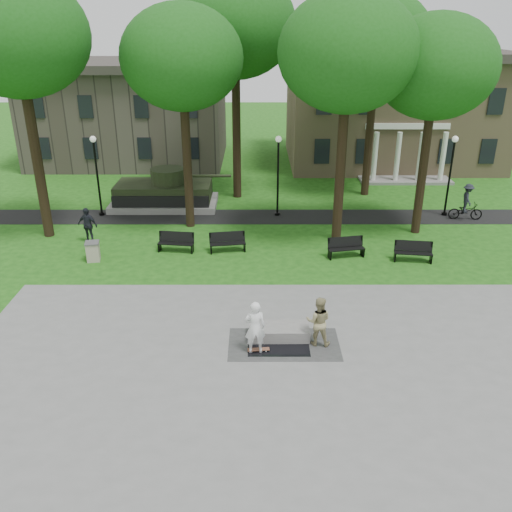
{
  "coord_description": "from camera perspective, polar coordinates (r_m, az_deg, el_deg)",
  "views": [
    {
      "loc": [
        -0.8,
        -18.36,
        10.8
      ],
      "look_at": [
        -0.78,
        3.03,
        1.4
      ],
      "focal_mm": 38.0,
      "sensor_mm": 36.0,
      "label": 1
    }
  ],
  "objects": [
    {
      "name": "concrete_block",
      "position": [
        20.11,
        2.44,
        -7.96
      ],
      "size": [
        2.21,
        1.02,
        0.45
      ],
      "primitive_type": "cube",
      "rotation": [
        0.0,
        0.0,
        0.01
      ],
      "color": "gray",
      "rests_on": "plaza"
    },
    {
      "name": "tree_2",
      "position": [
        27.24,
        9.64,
        20.3
      ],
      "size": [
        6.6,
        6.6,
        12.16
      ],
      "color": "black",
      "rests_on": "ground"
    },
    {
      "name": "lamp_mid",
      "position": [
        31.71,
        2.33,
        9.09
      ],
      "size": [
        0.36,
        0.36,
        4.73
      ],
      "color": "black",
      "rests_on": "ground"
    },
    {
      "name": "tree_5",
      "position": [
        35.63,
        12.66,
        21.39
      ],
      "size": [
        6.4,
        6.4,
        12.44
      ],
      "color": "black",
      "rests_on": "ground"
    },
    {
      "name": "plaza",
      "position": [
        17.19,
        2.73,
        -15.18
      ],
      "size": [
        22.0,
        16.0,
        0.02
      ],
      "primitive_type": "cube",
      "color": "gray",
      "rests_on": "ground"
    },
    {
      "name": "park_bench_2",
      "position": [
        26.94,
        9.48,
        0.96
      ],
      "size": [
        1.85,
        0.87,
        1.0
      ],
      "rotation": [
        0.0,
        0.0,
        0.2
      ],
      "color": "black",
      "rests_on": "ground"
    },
    {
      "name": "pedestrian_walker",
      "position": [
        29.53,
        -17.32,
        3.12
      ],
      "size": [
        1.19,
        0.76,
        1.89
      ],
      "primitive_type": "imported",
      "rotation": [
        0.0,
        0.0,
        -0.29
      ],
      "color": "#20212A",
      "rests_on": "ground"
    },
    {
      "name": "footpath",
      "position": [
        32.23,
        1.38,
        4.16
      ],
      "size": [
        44.0,
        2.6,
        0.01
      ],
      "primitive_type": "cube",
      "color": "black",
      "rests_on": "ground"
    },
    {
      "name": "lamp_right",
      "position": [
        33.64,
        19.81,
        8.57
      ],
      "size": [
        0.36,
        0.36,
        4.73
      ],
      "color": "black",
      "rests_on": "ground"
    },
    {
      "name": "puddle",
      "position": [
        19.64,
        2.4,
        -9.58
      ],
      "size": [
        2.2,
        1.2,
        0.0
      ],
      "primitive_type": "cube",
      "color": "black",
      "rests_on": "plaza"
    },
    {
      "name": "tree_3",
      "position": [
        29.3,
        18.39,
        18.3
      ],
      "size": [
        6.0,
        6.0,
        11.19
      ],
      "color": "black",
      "rests_on": "ground"
    },
    {
      "name": "tree_4",
      "position": [
        34.38,
        -2.22,
        23.03
      ],
      "size": [
        7.2,
        7.2,
        13.5
      ],
      "color": "black",
      "rests_on": "ground"
    },
    {
      "name": "skateboard",
      "position": [
        19.42,
        0.26,
        -9.87
      ],
      "size": [
        0.8,
        0.28,
        0.07
      ],
      "primitive_type": "cube",
      "rotation": [
        0.0,
        0.0,
        0.1
      ],
      "color": "brown",
      "rests_on": "plaza"
    },
    {
      "name": "park_bench_3",
      "position": [
        27.17,
        16.2,
        0.51
      ],
      "size": [
        1.84,
        0.76,
        1.0
      ],
      "rotation": [
        0.0,
        0.0,
        -0.13
      ],
      "color": "black",
      "rests_on": "ground"
    },
    {
      "name": "park_bench_1",
      "position": [
        27.24,
        -3.0,
        1.53
      ],
      "size": [
        1.85,
        0.8,
        1.0
      ],
      "rotation": [
        0.0,
        0.0,
        0.16
      ],
      "color": "black",
      "rests_on": "ground"
    },
    {
      "name": "ground",
      "position": [
        21.31,
        2.13,
        -6.73
      ],
      "size": [
        120.0,
        120.0,
        0.0
      ],
      "primitive_type": "plane",
      "color": "#1A4D12",
      "rests_on": "ground"
    },
    {
      "name": "friend_watching",
      "position": [
        19.47,
        6.59,
        -6.83
      ],
      "size": [
        1.0,
        0.83,
        1.86
      ],
      "primitive_type": "imported",
      "rotation": [
        0.0,
        0.0,
        3.0
      ],
      "color": "tan",
      "rests_on": "plaza"
    },
    {
      "name": "lamp_left",
      "position": [
        32.99,
        -16.43,
        8.72
      ],
      "size": [
        0.36,
        0.36,
        4.73
      ],
      "color": "black",
      "rests_on": "ground"
    },
    {
      "name": "tank_monument",
      "position": [
        34.32,
        -9.59,
        6.55
      ],
      "size": [
        7.45,
        3.4,
        2.4
      ],
      "color": "gray",
      "rests_on": "ground"
    },
    {
      "name": "skateboarder",
      "position": [
        18.86,
        -0.11,
        -7.52
      ],
      "size": [
        0.77,
        0.55,
        1.99
      ],
      "primitive_type": "imported",
      "rotation": [
        0.0,
        0.0,
        3.24
      ],
      "color": "white",
      "rests_on": "plaza"
    },
    {
      "name": "building_left",
      "position": [
        46.56,
        -13.11,
        14.24
      ],
      "size": [
        15.0,
        10.0,
        7.2
      ],
      "primitive_type": "cube",
      "color": "#4C443D",
      "rests_on": "ground"
    },
    {
      "name": "park_bench_0",
      "position": [
        27.51,
        -8.43,
        1.53
      ],
      "size": [
        1.84,
        0.76,
        1.0
      ],
      "rotation": [
        0.0,
        0.0,
        -0.13
      ],
      "color": "black",
      "rests_on": "ground"
    },
    {
      "name": "tree_1",
      "position": [
        29.15,
        -7.81,
        19.9
      ],
      "size": [
        6.2,
        6.2,
        11.63
      ],
      "color": "black",
      "rests_on": "ground"
    },
    {
      "name": "trash_bin",
      "position": [
        27.32,
        -16.79,
        0.49
      ],
      "size": [
        0.76,
        0.76,
        0.96
      ],
      "rotation": [
        0.0,
        0.0,
        0.17
      ],
      "color": "#BCAE9B",
      "rests_on": "ground"
    },
    {
      "name": "cyclist",
      "position": [
        33.81,
        21.27,
        5.02
      ],
      "size": [
        1.98,
        1.14,
        2.14
      ],
      "rotation": [
        0.0,
        0.0,
        1.48
      ],
      "color": "black",
      "rests_on": "ground"
    },
    {
      "name": "tree_0",
      "position": [
        29.57,
        -23.88,
        20.39
      ],
      "size": [
        6.8,
        6.8,
        12.97
      ],
      "color": "black",
      "rests_on": "ground"
    },
    {
      "name": "building_right",
      "position": [
        46.11,
        13.99,
        15.01
      ],
      "size": [
        17.0,
        12.0,
        8.6
      ],
      "color": "#9E8460",
      "rests_on": "ground"
    }
  ]
}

